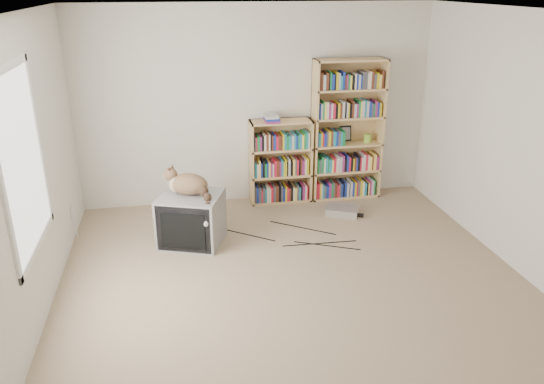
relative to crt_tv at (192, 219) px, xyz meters
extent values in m
cube|color=tan|center=(0.93, -1.34, -0.28)|extent=(4.50, 5.00, 0.01)
cube|color=silver|center=(0.93, 1.16, 0.97)|extent=(4.50, 0.02, 2.50)
cube|color=silver|center=(0.93, -3.84, 0.97)|extent=(4.50, 0.02, 2.50)
cube|color=silver|center=(-1.32, -1.34, 0.97)|extent=(0.02, 5.00, 2.50)
cube|color=white|center=(0.93, -1.34, 2.22)|extent=(4.50, 5.00, 0.02)
cube|color=white|center=(-1.31, -1.14, 1.12)|extent=(0.02, 1.22, 1.52)
cube|color=gray|center=(0.00, -0.01, 0.00)|extent=(0.81, 0.77, 0.56)
cube|color=black|center=(-0.10, -0.27, 0.00)|extent=(0.57, 0.24, 0.52)
cube|color=black|center=(-0.11, -0.29, -0.01)|extent=(0.45, 0.18, 0.40)
cube|color=black|center=(0.04, 0.11, -0.01)|extent=(0.48, 0.44, 0.34)
ellipsoid|color=#3C2518|center=(-0.01, 0.03, 0.40)|extent=(0.50, 0.42, 0.23)
ellipsoid|color=#3C2518|center=(0.09, -0.01, 0.39)|extent=(0.26, 0.27, 0.17)
ellipsoid|color=tan|center=(-0.14, 0.07, 0.39)|extent=(0.22, 0.22, 0.19)
ellipsoid|color=#3C2518|center=(-0.20, 0.11, 0.50)|extent=(0.19, 0.19, 0.14)
sphere|color=beige|center=(-0.25, 0.13, 0.48)|extent=(0.08, 0.08, 0.06)
cone|color=black|center=(-0.20, 0.07, 0.56)|extent=(0.08, 0.08, 0.07)
cone|color=black|center=(-0.17, 0.15, 0.56)|extent=(0.08, 0.08, 0.07)
cube|color=tan|center=(1.65, 1.00, 0.63)|extent=(0.02, 0.30, 1.83)
cube|color=tan|center=(2.54, 1.00, 0.63)|extent=(0.02, 0.30, 1.83)
cube|color=tan|center=(2.09, 1.13, 0.63)|extent=(0.91, 0.03, 1.83)
cube|color=tan|center=(2.09, 1.00, 1.54)|extent=(0.91, 0.30, 0.02)
cube|color=tan|center=(2.09, 1.00, -0.27)|extent=(0.91, 0.30, 0.03)
cube|color=tan|center=(2.09, 1.00, 0.09)|extent=(0.91, 0.30, 0.03)
cube|color=tan|center=(2.09, 1.00, 0.45)|extent=(0.91, 0.30, 0.02)
cube|color=tan|center=(2.09, 1.00, 0.81)|extent=(0.91, 0.30, 0.02)
cube|color=tan|center=(2.09, 1.00, 1.18)|extent=(0.91, 0.30, 0.02)
cube|color=red|center=(2.09, 1.00, -0.16)|extent=(0.83, 0.24, 0.19)
cube|color=navy|center=(2.09, 1.00, 0.20)|extent=(0.83, 0.24, 0.19)
cube|color=#157A39|center=(2.09, 1.00, 0.56)|extent=(0.83, 0.24, 0.19)
cube|color=beige|center=(2.09, 1.00, 0.92)|extent=(0.83, 0.24, 0.19)
cube|color=black|center=(2.09, 1.00, 1.28)|extent=(0.83, 0.24, 0.19)
cube|color=tan|center=(0.82, 1.00, 0.26)|extent=(0.02, 0.30, 1.09)
cube|color=tan|center=(1.59, 1.00, 0.26)|extent=(0.02, 0.30, 1.09)
cube|color=tan|center=(1.21, 1.13, 0.26)|extent=(0.79, 0.03, 1.09)
cube|color=tan|center=(1.21, 1.00, 0.80)|extent=(0.79, 0.30, 0.02)
cube|color=tan|center=(1.21, 1.00, -0.27)|extent=(0.79, 0.30, 0.03)
cube|color=tan|center=(1.21, 1.00, 0.09)|extent=(0.79, 0.30, 0.03)
cube|color=tan|center=(1.21, 1.00, 0.44)|extent=(0.79, 0.30, 0.02)
cube|color=red|center=(1.21, 1.00, -0.16)|extent=(0.71, 0.24, 0.19)
cube|color=navy|center=(1.21, 1.00, 0.19)|extent=(0.71, 0.24, 0.19)
cube|color=#157A39|center=(1.21, 1.00, 0.55)|extent=(0.71, 0.24, 0.19)
cube|color=red|center=(1.08, 0.96, 0.85)|extent=(0.22, 0.28, 0.09)
cylinder|color=#88C237|center=(2.37, 1.00, 0.52)|extent=(0.10, 0.10, 0.11)
cube|color=black|center=(2.10, 1.10, 0.57)|extent=(0.15, 0.05, 0.20)
cube|color=silver|center=(1.88, 0.42, -0.24)|extent=(0.47, 0.42, 0.09)
cube|color=silver|center=(-1.31, 0.34, 0.04)|extent=(0.01, 0.08, 0.13)
camera|label=1|loc=(-0.12, -5.40, 2.44)|focal=35.00mm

